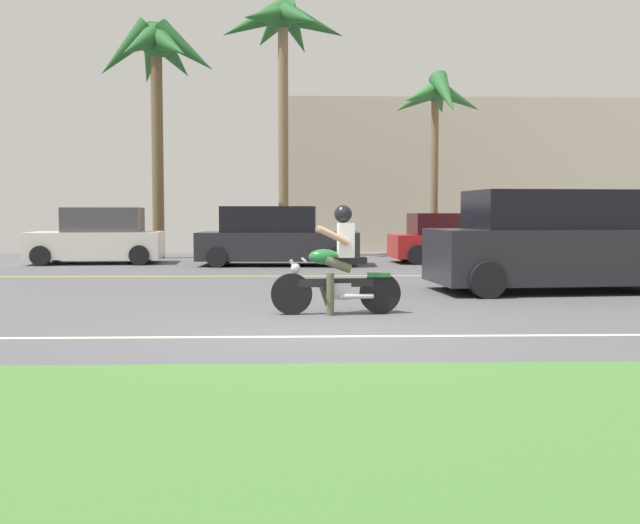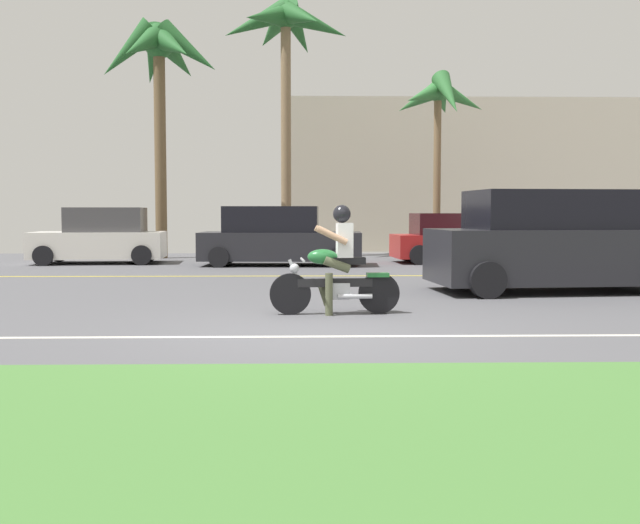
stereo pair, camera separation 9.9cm
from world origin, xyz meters
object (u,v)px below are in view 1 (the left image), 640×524
(suv_nearby, at_px, (556,242))
(palm_tree_1, at_px, (436,105))
(motorcyclist, at_px, (337,268))
(palm_tree_0, at_px, (283,33))
(parked_car_2, at_px, (455,239))
(palm_tree_2, at_px, (157,60))
(parked_car_1, at_px, (276,238))
(parked_car_0, at_px, (98,238))
(parked_car_3, at_px, (624,241))

(suv_nearby, relative_size, palm_tree_1, 0.82)
(motorcyclist, bearing_deg, palm_tree_0, 94.13)
(parked_car_2, bearing_deg, palm_tree_2, 164.91)
(motorcyclist, bearing_deg, parked_car_1, 96.52)
(palm_tree_2, bearing_deg, palm_tree_0, 9.12)
(motorcyclist, height_order, parked_car_2, motorcyclist)
(parked_car_0, xyz_separation_m, palm_tree_0, (5.28, 3.12, 6.56))
(parked_car_0, bearing_deg, palm_tree_0, 30.55)
(parked_car_1, height_order, parked_car_2, parked_car_1)
(parked_car_3, bearing_deg, motorcyclist, -130.93)
(parked_car_1, distance_m, palm_tree_2, 7.57)
(parked_car_0, bearing_deg, suv_nearby, -37.31)
(parked_car_0, relative_size, palm_tree_1, 0.65)
(parked_car_1, relative_size, palm_tree_2, 0.59)
(motorcyclist, relative_size, palm_tree_1, 0.32)
(parked_car_2, height_order, parked_car_3, parked_car_2)
(suv_nearby, bearing_deg, parked_car_0, 142.69)
(parked_car_1, distance_m, parked_car_3, 9.73)
(suv_nearby, relative_size, parked_car_3, 1.29)
(suv_nearby, height_order, parked_car_0, suv_nearby)
(suv_nearby, distance_m, parked_car_3, 8.13)
(suv_nearby, xyz_separation_m, palm_tree_1, (-0.41, 10.11, 3.97))
(suv_nearby, xyz_separation_m, parked_car_3, (4.33, 6.87, -0.24))
(parked_car_1, xyz_separation_m, parked_car_3, (9.73, -0.21, -0.09))
(motorcyclist, distance_m, parked_car_2, 11.81)
(parked_car_0, bearing_deg, parked_car_2, 0.22)
(motorcyclist, xyz_separation_m, parked_car_1, (-1.15, 10.10, 0.09))
(palm_tree_0, distance_m, palm_tree_2, 4.14)
(parked_car_1, relative_size, palm_tree_1, 0.77)
(palm_tree_1, relative_size, palm_tree_2, 0.77)
(parked_car_1, height_order, palm_tree_2, palm_tree_2)
(parked_car_0, bearing_deg, palm_tree_2, 62.11)
(parked_car_0, bearing_deg, parked_car_3, -4.46)
(parked_car_1, bearing_deg, palm_tree_1, 31.27)
(motorcyclist, height_order, palm_tree_0, palm_tree_0)
(parked_car_1, bearing_deg, palm_tree_0, 88.15)
(motorcyclist, height_order, parked_car_1, parked_car_1)
(parked_car_3, distance_m, palm_tree_0, 12.42)
(parked_car_0, height_order, palm_tree_0, palm_tree_0)
(parked_car_2, height_order, palm_tree_0, palm_tree_0)
(motorcyclist, distance_m, parked_car_0, 12.72)
(parked_car_3, bearing_deg, parked_car_2, 165.12)
(motorcyclist, height_order, parked_car_0, parked_car_0)
(parked_car_0, distance_m, parked_car_1, 5.23)
(suv_nearby, relative_size, parked_car_0, 1.26)
(palm_tree_0, distance_m, palm_tree_1, 5.52)
(palm_tree_0, xyz_separation_m, palm_tree_1, (4.86, -1.04, -2.42))
(palm_tree_0, bearing_deg, parked_car_3, -24.02)
(palm_tree_2, bearing_deg, parked_car_1, -41.82)
(parked_car_0, distance_m, palm_tree_2, 6.23)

